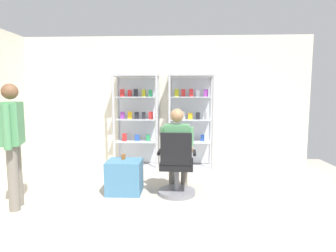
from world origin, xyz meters
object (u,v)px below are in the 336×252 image
at_px(standing_customer, 13,138).
at_px(seated_shopkeeper, 177,146).
at_px(storage_crate, 125,177).
at_px(display_cabinet_left, 137,121).
at_px(display_cabinet_right, 191,121).
at_px(tea_glass, 123,157).
at_px(office_chair, 177,170).

bearing_deg(standing_customer, seated_shopkeeper, 18.45).
distance_m(seated_shopkeeper, storage_crate, 0.93).
bearing_deg(display_cabinet_left, display_cabinet_right, 0.01).
height_order(display_cabinet_right, seated_shopkeeper, display_cabinet_right).
distance_m(display_cabinet_right, seated_shopkeeper, 1.50).
height_order(display_cabinet_right, tea_glass, display_cabinet_right).
bearing_deg(tea_glass, display_cabinet_right, 53.30).
xyz_separation_m(tea_glass, standing_customer, (-1.28, -0.70, 0.39)).
bearing_deg(standing_customer, office_chair, 14.42).
distance_m(display_cabinet_left, storage_crate, 1.70).
relative_size(storage_crate, tea_glass, 6.38).
relative_size(display_cabinet_right, tea_glass, 23.47).
relative_size(office_chair, storage_crate, 1.86).
bearing_deg(tea_glass, office_chair, -11.03).
distance_m(office_chair, seated_shopkeeper, 0.36).
height_order(display_cabinet_left, standing_customer, display_cabinet_left).
relative_size(display_cabinet_left, standing_customer, 1.17).
bearing_deg(standing_customer, display_cabinet_left, 59.57).
distance_m(seated_shopkeeper, standing_customer, 2.24).
bearing_deg(seated_shopkeeper, office_chair, -92.38).
relative_size(seated_shopkeeper, standing_customer, 0.79).
xyz_separation_m(display_cabinet_right, storage_crate, (-1.05, -1.54, -0.72)).
height_order(seated_shopkeeper, tea_glass, seated_shopkeeper).
xyz_separation_m(seated_shopkeeper, storage_crate, (-0.80, -0.08, -0.46)).
distance_m(display_cabinet_right, tea_glass, 1.86).
distance_m(tea_glass, standing_customer, 1.51).
distance_m(display_cabinet_right, storage_crate, 2.00).
relative_size(display_cabinet_right, office_chair, 1.98).
bearing_deg(standing_customer, display_cabinet_right, 42.34).
relative_size(display_cabinet_left, seated_shopkeeper, 1.47).
xyz_separation_m(office_chair, tea_glass, (-0.82, 0.16, 0.15)).
xyz_separation_m(display_cabinet_left, office_chair, (0.84, -1.62, -0.57)).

